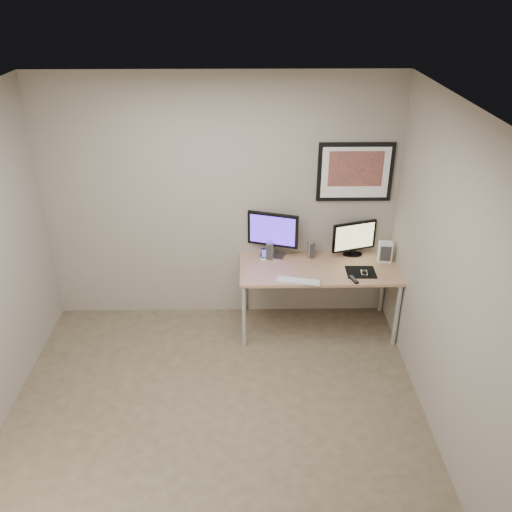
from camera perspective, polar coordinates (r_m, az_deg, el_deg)
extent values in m
plane|color=brown|center=(4.83, -4.24, -16.81)|extent=(3.60, 3.60, 0.00)
plane|color=white|center=(3.53, -5.75, 14.83)|extent=(3.60, 3.60, 0.00)
plane|color=gray|center=(5.55, -3.81, 5.66)|extent=(3.60, 0.00, 3.60)
plane|color=gray|center=(4.29, 19.91, -3.12)|extent=(0.00, 3.40, 3.40)
cube|color=#A06B4D|center=(5.52, 6.64, -1.32)|extent=(1.60, 0.70, 0.03)
cylinder|color=silver|center=(5.40, -1.25, -6.37)|extent=(0.04, 0.04, 0.70)
cylinder|color=silver|center=(5.93, -1.23, -3.01)|extent=(0.04, 0.04, 0.70)
cylinder|color=silver|center=(5.60, 14.59, -6.04)|extent=(0.04, 0.04, 0.70)
cylinder|color=silver|center=(6.11, 13.21, -2.82)|extent=(0.04, 0.04, 0.70)
cube|color=black|center=(5.51, 10.39, 8.68)|extent=(0.75, 0.03, 0.60)
cube|color=white|center=(5.50, 10.42, 8.62)|extent=(0.67, 0.00, 0.52)
cube|color=orange|center=(5.48, 10.46, 9.00)|extent=(0.54, 0.00, 0.36)
cube|color=#A6A6AA|center=(5.69, 1.74, 0.10)|extent=(0.29, 0.24, 0.02)
cube|color=#A6A6AA|center=(5.66, 1.75, 0.65)|extent=(0.06, 0.05, 0.10)
cube|color=black|center=(5.56, 1.78, 2.79)|extent=(0.52, 0.19, 0.36)
cube|color=#3A1BC5|center=(5.55, 1.79, 2.71)|extent=(0.45, 0.15, 0.30)
cube|color=black|center=(5.80, 10.11, 0.18)|extent=(0.23, 0.17, 0.02)
cube|color=black|center=(5.78, 10.14, 0.46)|extent=(0.06, 0.05, 0.05)
cube|color=black|center=(5.70, 10.29, 2.07)|extent=(0.47, 0.17, 0.31)
cube|color=tan|center=(5.69, 10.32, 2.00)|extent=(0.42, 0.14, 0.27)
cylinder|color=#A6A6AA|center=(5.59, 1.45, 0.59)|extent=(0.09, 0.09, 0.20)
cylinder|color=#A6A6AA|center=(5.65, 5.77, 0.69)|extent=(0.09, 0.09, 0.19)
cube|color=black|center=(5.60, 0.86, 0.24)|extent=(0.06, 0.06, 0.12)
cube|color=silver|center=(5.24, 4.50, -2.63)|extent=(0.45, 0.21, 0.02)
cube|color=black|center=(5.49, 10.98, -1.67)|extent=(0.29, 0.26, 0.00)
ellipsoid|color=black|center=(5.45, 11.32, -1.71)|extent=(0.06, 0.10, 0.03)
cube|color=black|center=(5.33, 10.24, -2.42)|extent=(0.08, 0.16, 0.02)
cube|color=silver|center=(5.71, 13.44, 0.46)|extent=(0.15, 0.11, 0.21)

